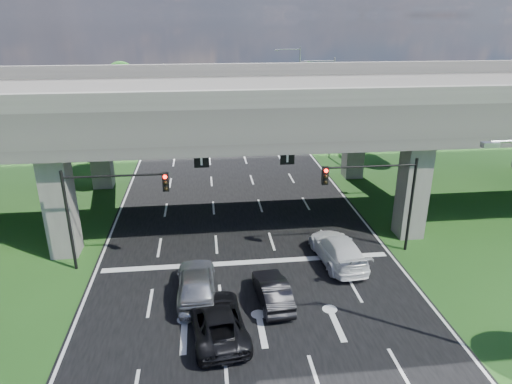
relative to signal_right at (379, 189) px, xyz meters
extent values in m
plane|color=#193F14|center=(-7.82, -3.94, -4.19)|extent=(160.00, 160.00, 0.00)
cube|color=black|center=(-7.82, 6.06, -4.17)|extent=(18.00, 120.00, 0.03)
cube|color=#33302E|center=(-7.82, 8.06, 3.81)|extent=(80.00, 15.00, 2.00)
cube|color=#65625D|center=(-7.82, 0.81, 5.31)|extent=(80.00, 0.50, 1.00)
cube|color=#65625D|center=(-7.82, 15.31, 5.31)|extent=(80.00, 0.50, 1.00)
cube|color=#65625D|center=(-18.82, 2.06, -0.69)|extent=(1.60, 1.60, 7.00)
cube|color=#65625D|center=(-18.82, 14.06, -0.69)|extent=(1.60, 1.60, 7.00)
cube|color=#65625D|center=(3.18, 2.06, -0.69)|extent=(1.60, 1.60, 7.00)
cube|color=#65625D|center=(3.18, 14.06, -0.69)|extent=(1.60, 1.60, 7.00)
cube|color=black|center=(-10.32, 1.06, 1.81)|extent=(0.85, 0.06, 0.85)
cube|color=black|center=(-5.32, 1.06, 1.81)|extent=(0.85, 0.06, 0.85)
cylinder|color=black|center=(2.18, 0.06, -1.19)|extent=(0.18, 0.18, 6.00)
cylinder|color=black|center=(-0.57, 0.06, 1.41)|extent=(5.50, 0.12, 0.12)
cube|color=black|center=(-3.32, -0.12, 1.01)|extent=(0.35, 0.28, 1.05)
sphere|color=#FF0C05|center=(-3.32, -0.28, 1.36)|extent=(0.22, 0.22, 0.22)
cylinder|color=black|center=(-17.82, 0.06, -1.19)|extent=(0.18, 0.18, 6.00)
cylinder|color=black|center=(-15.07, 0.06, 1.41)|extent=(5.50, 0.12, 0.12)
cube|color=black|center=(-12.32, -0.12, 1.01)|extent=(0.35, 0.28, 1.05)
sphere|color=#FF0C05|center=(-12.32, -0.28, 1.36)|extent=(0.22, 0.22, 0.22)
cube|color=gray|center=(-0.32, -9.94, 5.41)|extent=(0.60, 0.25, 0.18)
cylinder|color=gray|center=(2.68, 20.06, 0.81)|extent=(0.16, 0.16, 10.00)
cylinder|color=gray|center=(1.18, 20.06, 5.51)|extent=(3.00, 0.10, 0.10)
cube|color=gray|center=(-0.32, 20.06, 5.41)|extent=(0.60, 0.25, 0.18)
cylinder|color=gray|center=(2.68, 36.06, 0.81)|extent=(0.16, 0.16, 10.00)
cylinder|color=gray|center=(1.18, 36.06, 5.51)|extent=(3.00, 0.10, 0.10)
cube|color=gray|center=(-0.32, 36.06, 5.41)|extent=(0.60, 0.25, 0.18)
cylinder|color=black|center=(-21.82, 22.06, -2.54)|extent=(0.36, 0.36, 3.30)
sphere|color=#144B16|center=(-21.82, 22.06, 0.46)|extent=(4.50, 4.50, 4.50)
sphere|color=#144B16|center=(-21.42, 21.76, 1.81)|extent=(3.60, 3.60, 3.60)
sphere|color=#144B16|center=(-22.12, 22.46, -0.44)|extent=(3.30, 3.30, 3.30)
cylinder|color=black|center=(-24.82, 30.06, -2.76)|extent=(0.36, 0.36, 2.86)
sphere|color=#144B16|center=(-24.82, 30.06, -0.16)|extent=(3.90, 3.90, 3.90)
sphere|color=#144B16|center=(-24.42, 29.76, 1.01)|extent=(3.12, 3.12, 3.12)
sphere|color=#144B16|center=(-25.12, 30.46, -0.94)|extent=(2.86, 2.86, 2.86)
cylinder|color=black|center=(-20.82, 38.06, -2.43)|extent=(0.36, 0.36, 3.52)
sphere|color=#144B16|center=(-20.82, 38.06, 0.77)|extent=(4.80, 4.80, 4.80)
sphere|color=#144B16|center=(-20.42, 37.76, 2.21)|extent=(3.84, 3.84, 3.84)
sphere|color=#144B16|center=(-21.12, 38.46, -0.19)|extent=(3.52, 3.52, 3.52)
cylinder|color=black|center=(5.18, 24.06, -2.65)|extent=(0.36, 0.36, 3.08)
sphere|color=#144B16|center=(5.18, 24.06, 0.15)|extent=(4.20, 4.20, 4.20)
sphere|color=#144B16|center=(5.58, 23.76, 1.41)|extent=(3.36, 3.36, 3.36)
sphere|color=#144B16|center=(4.88, 24.46, -0.69)|extent=(3.08, 3.08, 3.08)
cylinder|color=black|center=(8.18, 32.06, -2.76)|extent=(0.36, 0.36, 2.86)
sphere|color=#144B16|center=(8.18, 32.06, -0.16)|extent=(3.90, 3.90, 3.90)
sphere|color=#144B16|center=(8.58, 31.76, 1.01)|extent=(3.12, 3.12, 3.12)
sphere|color=#144B16|center=(7.88, 32.46, -0.94)|extent=(2.86, 2.86, 2.86)
cylinder|color=black|center=(4.18, 40.06, -2.54)|extent=(0.36, 0.36, 3.30)
sphere|color=#144B16|center=(4.18, 40.06, 0.46)|extent=(4.50, 4.50, 4.50)
sphere|color=#144B16|center=(4.58, 39.76, 1.81)|extent=(3.60, 3.60, 3.60)
sphere|color=#144B16|center=(3.88, 40.46, -0.44)|extent=(3.30, 3.30, 3.30)
imported|color=#A5A6AC|center=(-10.82, -3.66, -3.31)|extent=(2.05, 5.01, 1.70)
imported|color=black|center=(-6.99, -4.60, -3.48)|extent=(1.75, 4.19, 1.35)
imported|color=white|center=(-2.52, -0.94, -3.36)|extent=(2.70, 5.66, 1.59)
imported|color=black|center=(-9.87, -6.75, -3.44)|extent=(2.99, 5.42, 1.44)
camera|label=1|loc=(-10.13, -24.13, 9.58)|focal=32.00mm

